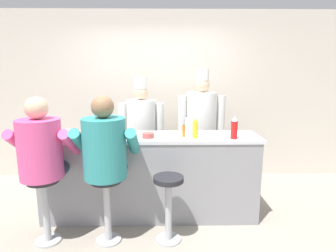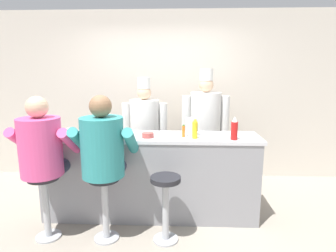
# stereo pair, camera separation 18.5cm
# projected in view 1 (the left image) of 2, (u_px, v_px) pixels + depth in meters

# --- Properties ---
(ground_plane) EXTENTS (20.00, 20.00, 0.00)m
(ground_plane) POSITION_uv_depth(u_px,v_px,m) (150.00, 227.00, 3.22)
(ground_plane) COLOR #9E9384
(wall_back) EXTENTS (10.00, 0.06, 2.70)m
(wall_back) POSITION_uv_depth(u_px,v_px,m) (154.00, 96.00, 4.61)
(wall_back) COLOR beige
(wall_back) RESTS_ON ground_plane
(diner_counter) EXTENTS (2.57, 0.55, 1.01)m
(diner_counter) POSITION_uv_depth(u_px,v_px,m) (150.00, 176.00, 3.39)
(diner_counter) COLOR gray
(diner_counter) RESTS_ON ground_plane
(ketchup_bottle_red) EXTENTS (0.08, 0.08, 0.26)m
(ketchup_bottle_red) POSITION_uv_depth(u_px,v_px,m) (234.00, 128.00, 3.12)
(ketchup_bottle_red) COLOR red
(ketchup_bottle_red) RESTS_ON diner_counter
(mustard_bottle_yellow) EXTENTS (0.06, 0.06, 0.23)m
(mustard_bottle_yellow) POSITION_uv_depth(u_px,v_px,m) (195.00, 129.00, 3.16)
(mustard_bottle_yellow) COLOR yellow
(mustard_bottle_yellow) RESTS_ON diner_counter
(hot_sauce_bottle_orange) EXTENTS (0.03, 0.03, 0.14)m
(hot_sauce_bottle_orange) POSITION_uv_depth(u_px,v_px,m) (184.00, 131.00, 3.22)
(hot_sauce_bottle_orange) COLOR orange
(hot_sauce_bottle_orange) RESTS_ON diner_counter
(water_pitcher_clear) EXTENTS (0.15, 0.13, 0.21)m
(water_pitcher_clear) POSITION_uv_depth(u_px,v_px,m) (191.00, 126.00, 3.31)
(water_pitcher_clear) COLOR silver
(water_pitcher_clear) RESTS_ON diner_counter
(breakfast_plate) EXTENTS (0.27, 0.27, 0.05)m
(breakfast_plate) POSITION_uv_depth(u_px,v_px,m) (105.00, 135.00, 3.25)
(breakfast_plate) COLOR white
(breakfast_plate) RESTS_ON diner_counter
(cereal_bowl) EXTENTS (0.14, 0.14, 0.06)m
(cereal_bowl) POSITION_uv_depth(u_px,v_px,m) (148.00, 135.00, 3.18)
(cereal_bowl) COLOR #B24C47
(cereal_bowl) RESTS_ON diner_counter
(coffee_mug_tan) EXTENTS (0.13, 0.08, 0.09)m
(coffee_mug_tan) POSITION_uv_depth(u_px,v_px,m) (84.00, 135.00, 3.13)
(coffee_mug_tan) COLOR beige
(coffee_mug_tan) RESTS_ON diner_counter
(coffee_mug_white) EXTENTS (0.13, 0.09, 0.08)m
(coffee_mug_white) POSITION_uv_depth(u_px,v_px,m) (69.00, 133.00, 3.26)
(coffee_mug_white) COLOR white
(coffee_mug_white) RESTS_ON diner_counter
(diner_seated_pink) EXTENTS (0.64, 0.63, 1.52)m
(diner_seated_pink) POSITION_uv_depth(u_px,v_px,m) (42.00, 152.00, 2.80)
(diner_seated_pink) COLOR #B2B5BA
(diner_seated_pink) RESTS_ON ground_plane
(diner_seated_teal) EXTENTS (0.65, 0.64, 1.53)m
(diner_seated_teal) POSITION_uv_depth(u_px,v_px,m) (105.00, 151.00, 2.81)
(diner_seated_teal) COLOR #B2B5BA
(diner_seated_teal) RESTS_ON ground_plane
(empty_stool_round) EXTENTS (0.31, 0.31, 0.71)m
(empty_stool_round) POSITION_uv_depth(u_px,v_px,m) (168.00, 198.00, 2.88)
(empty_stool_round) COLOR #B2B5BA
(empty_stool_round) RESTS_ON ground_plane
(cook_in_whites_near) EXTENTS (0.65, 0.42, 1.67)m
(cook_in_whites_near) POSITION_uv_depth(u_px,v_px,m) (142.00, 130.00, 4.06)
(cook_in_whites_near) COLOR #232328
(cook_in_whites_near) RESTS_ON ground_plane
(cook_in_whites_far) EXTENTS (0.70, 0.45, 1.79)m
(cook_in_whites_far) POSITION_uv_depth(u_px,v_px,m) (201.00, 123.00, 4.21)
(cook_in_whites_far) COLOR #232328
(cook_in_whites_far) RESTS_ON ground_plane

